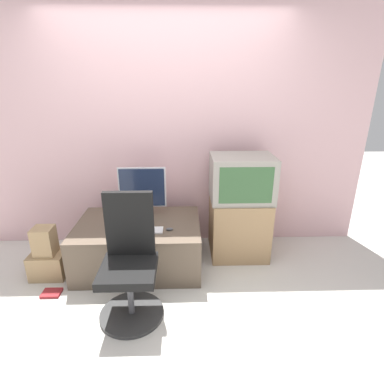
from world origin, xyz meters
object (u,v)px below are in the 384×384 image
at_px(keyboard, 143,230).
at_px(cardboard_box_lower, 49,265).
at_px(mouse, 169,229).
at_px(main_monitor, 143,192).
at_px(book, 52,293).
at_px(office_chair, 130,267).
at_px(crt_tv, 242,178).

bearing_deg(keyboard, cardboard_box_lower, -179.68).
bearing_deg(mouse, main_monitor, 129.11).
distance_m(main_monitor, mouse, 0.52).
bearing_deg(cardboard_box_lower, book, -66.65).
distance_m(main_monitor, book, 1.25).
bearing_deg(main_monitor, office_chair, -90.70).
bearing_deg(cardboard_box_lower, crt_tv, 11.03).
distance_m(mouse, office_chair, 0.59).
distance_m(office_chair, book, 0.90).
bearing_deg(crt_tv, mouse, -153.88).
height_order(crt_tv, book, crt_tv).
bearing_deg(book, office_chair, -15.74).
bearing_deg(cardboard_box_lower, mouse, 0.67).
distance_m(main_monitor, cardboard_box_lower, 1.15).
bearing_deg(book, keyboard, 19.22).
relative_size(main_monitor, keyboard, 1.41).
relative_size(office_chair, cardboard_box_lower, 3.08).
height_order(main_monitor, office_chair, office_chair).
bearing_deg(main_monitor, book, -140.48).
height_order(keyboard, book, keyboard).
distance_m(crt_tv, cardboard_box_lower, 2.10).
relative_size(crt_tv, book, 3.84).
relative_size(keyboard, crt_tv, 0.59).
xyz_separation_m(main_monitor, office_chair, (-0.01, -0.86, -0.32)).
height_order(mouse, book, mouse).
xyz_separation_m(keyboard, book, (-0.82, -0.29, -0.47)).
bearing_deg(main_monitor, cardboard_box_lower, -158.00).
distance_m(keyboard, crt_tv, 1.12).
xyz_separation_m(cardboard_box_lower, book, (0.12, -0.28, -0.11)).
bearing_deg(office_chair, book, 164.26).
relative_size(mouse, cardboard_box_lower, 0.20).
xyz_separation_m(office_chair, cardboard_box_lower, (-0.89, 0.50, -0.30)).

